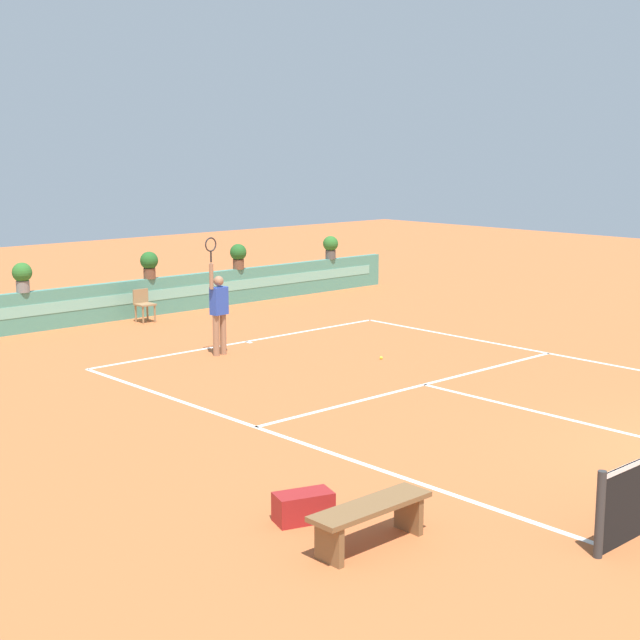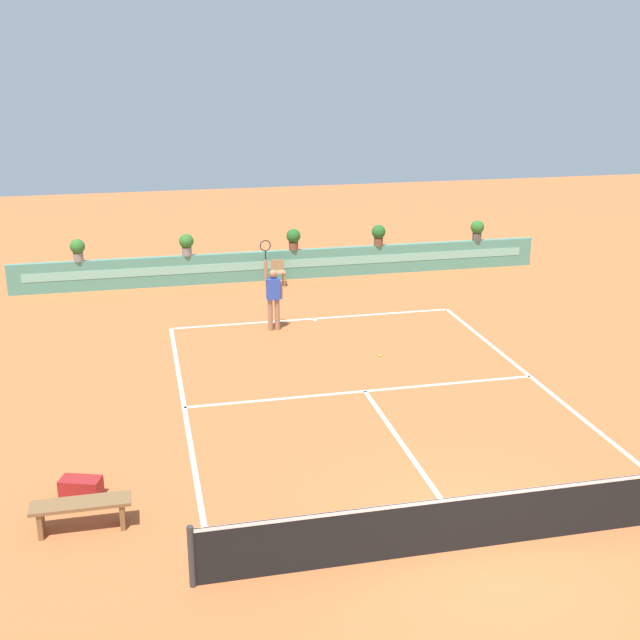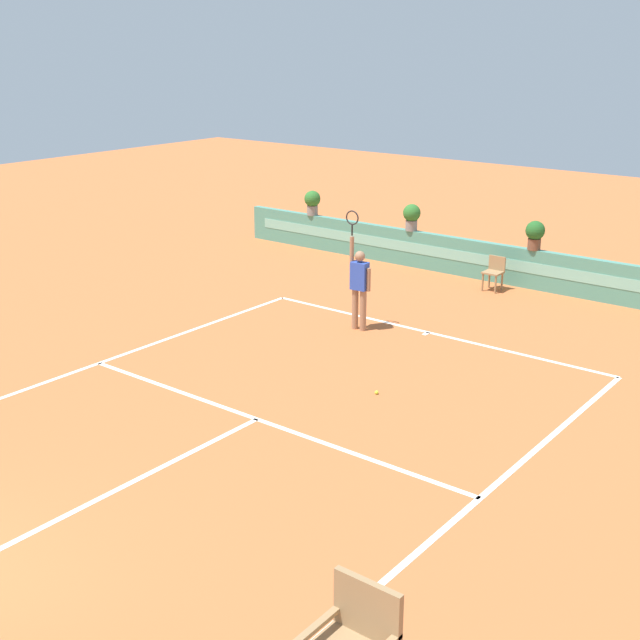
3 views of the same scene
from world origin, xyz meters
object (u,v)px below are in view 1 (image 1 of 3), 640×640
object	(u,v)px
bench_courtside	(371,515)
potted_plant_far_right	(331,246)
potted_plant_centre	(149,263)
ball_kid_chair	(144,304)
tennis_ball_near_baseline	(381,358)
potted_plant_left	(22,275)
gear_bag	(303,507)
potted_plant_right	(238,255)
tennis_player	(219,308)

from	to	relation	value
bench_courtside	potted_plant_far_right	size ratio (longest dim) A/B	2.21
potted_plant_centre	ball_kid_chair	bearing A→B (deg)	-132.51
tennis_ball_near_baseline	potted_plant_left	size ratio (longest dim) A/B	0.09
ball_kid_chair	potted_plant_left	world-z (taller)	potted_plant_left
potted_plant_centre	bench_courtside	bearing A→B (deg)	-113.61
gear_bag	tennis_ball_near_baseline	bearing A→B (deg)	37.79
bench_courtside	potted_plant_right	world-z (taller)	potted_plant_right
ball_kid_chair	bench_courtside	distance (m)	14.87
ball_kid_chair	tennis_ball_near_baseline	bearing A→B (deg)	-79.20
tennis_player	ball_kid_chair	bearing A→B (deg)	78.46
tennis_ball_near_baseline	potted_plant_centre	xyz separation A→B (m)	(-0.70, 7.91, 1.38)
ball_kid_chair	potted_plant_left	distance (m)	3.14
ball_kid_chair	tennis_player	world-z (taller)	tennis_player
gear_bag	potted_plant_right	xyz separation A→B (m)	(9.39, 13.42, 1.23)
potted_plant_left	potted_plant_right	world-z (taller)	same
tennis_ball_near_baseline	potted_plant_right	bearing A→B (deg)	73.83
ball_kid_chair	potted_plant_far_right	bearing A→B (deg)	5.72
tennis_player	potted_plant_far_right	xyz separation A→B (m)	(8.23, 5.25, 0.36)
tennis_player	potted_plant_right	world-z (taller)	tennis_player
tennis_ball_near_baseline	potted_plant_far_right	xyz separation A→B (m)	(5.94, 7.91, 1.38)
potted_plant_centre	potted_plant_right	bearing A→B (deg)	0.00
ball_kid_chair	potted_plant_left	bearing A→B (deg)	165.88
gear_bag	tennis_player	xyz separation A→B (m)	(4.81, 8.17, 0.87)
gear_bag	potted_plant_right	bearing A→B (deg)	55.01
bench_courtside	tennis_player	bearing A→B (deg)	62.85
gear_bag	potted_plant_far_right	bearing A→B (deg)	45.82
bench_courtside	potted_plant_far_right	bearing A→B (deg)	48.16
gear_bag	potted_plant_far_right	xyz separation A→B (m)	(13.04, 13.42, 1.23)
gear_bag	potted_plant_centre	size ratio (longest dim) A/B	0.97
ball_kid_chair	potted_plant_right	distance (m)	3.85
bench_courtside	potted_plant_left	world-z (taller)	potted_plant_left
tennis_player	potted_plant_left	distance (m)	5.62
potted_plant_left	potted_plant_far_right	bearing A→B (deg)	0.00
tennis_player	potted_plant_centre	size ratio (longest dim) A/B	3.57
gear_bag	tennis_player	world-z (taller)	tennis_player
ball_kid_chair	tennis_player	xyz separation A→B (m)	(-0.92, -4.51, 0.57)
ball_kid_chair	tennis_player	bearing A→B (deg)	-101.54
potted_plant_right	gear_bag	bearing A→B (deg)	-124.99
potted_plant_left	tennis_ball_near_baseline	bearing A→B (deg)	-61.60
bench_courtside	potted_plant_centre	world-z (taller)	potted_plant_centre
ball_kid_chair	potted_plant_right	size ratio (longest dim) A/B	1.17
tennis_player	potted_plant_far_right	bearing A→B (deg)	32.51
bench_courtside	potted_plant_far_right	distance (m)	19.47
gear_bag	bench_courtside	bearing A→B (deg)	-86.29
ball_kid_chair	tennis_ball_near_baseline	distance (m)	7.33
bench_courtside	gear_bag	world-z (taller)	bench_courtside
tennis_ball_near_baseline	potted_plant_far_right	distance (m)	9.99
tennis_player	potted_plant_centre	xyz separation A→B (m)	(1.59, 5.25, 0.36)
gear_bag	tennis_ball_near_baseline	world-z (taller)	gear_bag
ball_kid_chair	gear_bag	world-z (taller)	ball_kid_chair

